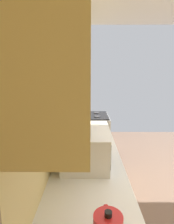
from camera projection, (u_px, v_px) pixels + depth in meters
The scene contains 6 objects.
wall_back at pixel (52, 111), 1.83m from camera, with size 4.21×0.12×2.60m, color #ECCE7E.
counter_run at pixel (88, 218), 1.59m from camera, with size 3.21×0.62×0.89m.
upper_cabinets at pixel (68, 58), 1.31m from camera, with size 2.06×0.30×0.59m.
oven_range at pixel (90, 138), 3.49m from camera, with size 0.70×0.69×1.07m.
microwave at pixel (86, 148), 1.58m from camera, with size 0.47×0.39×0.29m.
bowl at pixel (95, 132), 2.41m from camera, with size 0.17×0.17×0.04m.
Camera 1 is at (-1.79, 1.22, 1.68)m, focal length 29.41 mm.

